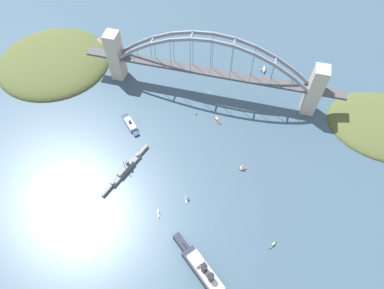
{
  "coord_description": "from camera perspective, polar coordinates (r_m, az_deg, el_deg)",
  "views": [
    {
      "loc": [
        -44.13,
        253.72,
        266.53
      ],
      "look_at": [
        0.0,
        78.89,
        8.0
      ],
      "focal_mm": 30.97,
      "sensor_mm": 36.0,
      "label": 1
    }
  ],
  "objects": [
    {
      "name": "ground_plane",
      "position": [
        370.62,
        3.02,
        9.03
      ],
      "size": [
        1400.0,
        1400.0,
        0.0
      ],
      "primitive_type": "plane",
      "color": "#385166"
    },
    {
      "name": "harbor_arch_bridge",
      "position": [
        349.02,
        3.25,
        12.56
      ],
      "size": [
        271.75,
        15.86,
        73.68
      ],
      "color": "#BCB29E",
      "rests_on": "ground"
    },
    {
      "name": "headland_east_shore",
      "position": [
        436.9,
        -22.32,
        13.04
      ],
      "size": [
        131.72,
        127.89,
        29.35
      ],
      "color": "#4C562D",
      "rests_on": "ground"
    },
    {
      "name": "ocean_liner",
      "position": [
        267.46,
        2.33,
        -21.46
      ],
      "size": [
        64.09,
        54.04,
        22.36
      ],
      "color": "#1E2333",
      "rests_on": "ground"
    },
    {
      "name": "naval_cruiser",
      "position": [
        313.03,
        -11.31,
        -4.1
      ],
      "size": [
        23.6,
        62.21,
        16.21
      ],
      "color": "slate",
      "rests_on": "ground"
    },
    {
      "name": "harbor_ferry_steamer",
      "position": [
        343.08,
        -10.56,
        3.44
      ],
      "size": [
        26.38,
        26.58,
        7.34
      ],
      "color": "navy",
      "rests_on": "ground"
    },
    {
      "name": "seaplane_taxiing_near_bridge",
      "position": [
        401.57,
        12.17,
        12.52
      ],
      "size": [
        7.53,
        9.26,
        4.86
      ],
      "color": "#B7B7B2",
      "rests_on": "ground"
    },
    {
      "name": "small_boat_0",
      "position": [
        287.05,
        13.75,
        -16.4
      ],
      "size": [
        5.73,
        8.15,
        2.22
      ],
      "color": "#2D6B3D",
      "rests_on": "ground"
    },
    {
      "name": "small_boat_1",
      "position": [
        290.28,
        -5.79,
        -11.7
      ],
      "size": [
        3.9,
        7.73,
        2.47
      ],
      "color": "silver",
      "rests_on": "ground"
    },
    {
      "name": "small_boat_2",
      "position": [
        344.02,
        4.35,
        4.34
      ],
      "size": [
        9.96,
        10.08,
        2.41
      ],
      "color": "brown",
      "rests_on": "ground"
    },
    {
      "name": "small_boat_3",
      "position": [
        292.23,
        -0.89,
        -9.05
      ],
      "size": [
        3.87,
        6.85,
        7.62
      ],
      "color": "silver",
      "rests_on": "ground"
    },
    {
      "name": "small_boat_4",
      "position": [
        310.1,
        8.67,
        -3.85
      ],
      "size": [
        7.58,
        5.12,
        8.11
      ],
      "color": "#B2231E",
      "rests_on": "ground"
    },
    {
      "name": "channel_marker_buoy",
      "position": [
        347.5,
        0.75,
        5.3
      ],
      "size": [
        2.2,
        2.2,
        2.75
      ],
      "color": "red",
      "rests_on": "ground"
    }
  ]
}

